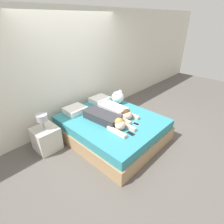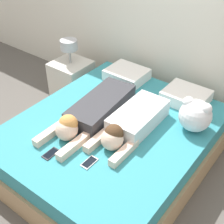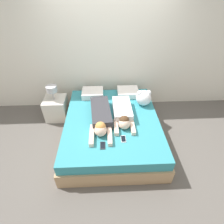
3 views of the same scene
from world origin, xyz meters
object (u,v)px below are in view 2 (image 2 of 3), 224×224
bed (112,143)px  cell_phone_right (89,162)px  pillow_head_left (127,75)px  person_right (131,123)px  nightstand (72,77)px  cell_phone_left (51,154)px  pillow_head_right (186,96)px  person_left (92,112)px  plush_toy (195,115)px

bed → cell_phone_right: size_ratio=13.72×
pillow_head_left → person_right: (0.58, -0.76, 0.03)m
nightstand → cell_phone_left: bearing=-52.3°
bed → cell_phone_right: cell_phone_right is taller
pillow_head_left → pillow_head_right: bearing=0.0°
nightstand → person_left: bearing=-36.5°
plush_toy → nightstand: bearing=171.8°
person_left → pillow_head_right: bearing=55.1°
person_left → pillow_head_left: bearing=102.1°
bed → plush_toy: bearing=32.9°
bed → nightstand: (-1.19, 0.68, 0.03)m
cell_phone_right → nightstand: size_ratio=0.19×
bed → pillow_head_left: bearing=115.9°
person_right → cell_phone_right: bearing=-93.9°
pillow_head_left → person_left: person_left is taller
pillow_head_left → cell_phone_left: 1.44m
cell_phone_left → nightstand: nightstand is taller
pillow_head_right → person_right: (-0.18, -0.76, 0.03)m
person_left → person_right: person_left is taller
plush_toy → bed: bearing=-147.1°
cell_phone_right → pillow_head_right: bearing=80.3°
person_left → cell_phone_left: size_ratio=7.71×
pillow_head_left → cell_phone_right: pillow_head_left is taller
bed → nightstand: bearing=150.3°
nightstand → cell_phone_right: bearing=-41.6°
cell_phone_right → nightstand: (-1.35, 1.20, -0.22)m
bed → cell_phone_right: 0.60m
bed → pillow_head_left: 0.93m
bed → pillow_head_right: 0.93m
person_right → cell_phone_left: 0.77m
pillow_head_right → plush_toy: bearing=-54.5°
cell_phone_right → nightstand: 1.82m
cell_phone_left → nightstand: (-1.02, 1.32, -0.22)m
cell_phone_left → nightstand: size_ratio=0.19×
pillow_head_right → cell_phone_left: 1.53m
cell_phone_right → person_left: bearing=127.7°
cell_phone_left → cell_phone_right: 0.35m
plush_toy → pillow_head_right: bearing=125.5°
person_right → nightstand: bearing=154.8°
pillow_head_left → pillow_head_right: same height
person_left → cell_phone_right: bearing=-52.3°
pillow_head_left → pillow_head_right: size_ratio=1.00×
plush_toy → cell_phone_left: bearing=-127.7°
person_right → cell_phone_left: bearing=-118.9°
pillow_head_right → cell_phone_left: (-0.55, -1.43, -0.06)m
cell_phone_left → person_right: bearing=61.1°
cell_phone_right → plush_toy: bearing=62.5°
person_right → nightstand: size_ratio=1.16×
pillow_head_right → nightstand: nightstand is taller
cell_phone_right → nightstand: nightstand is taller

